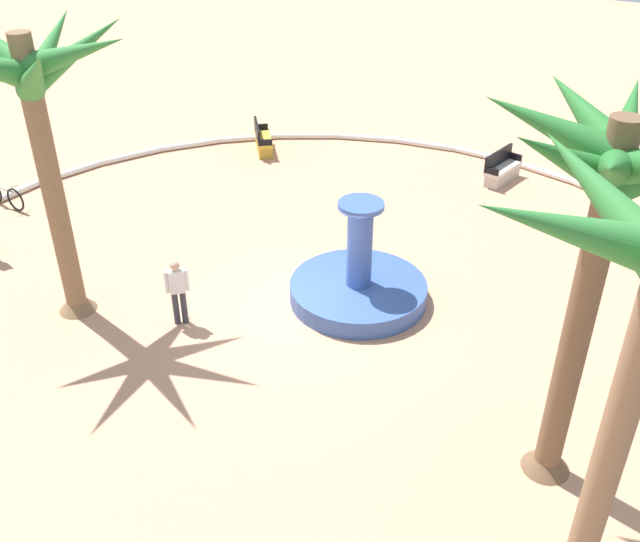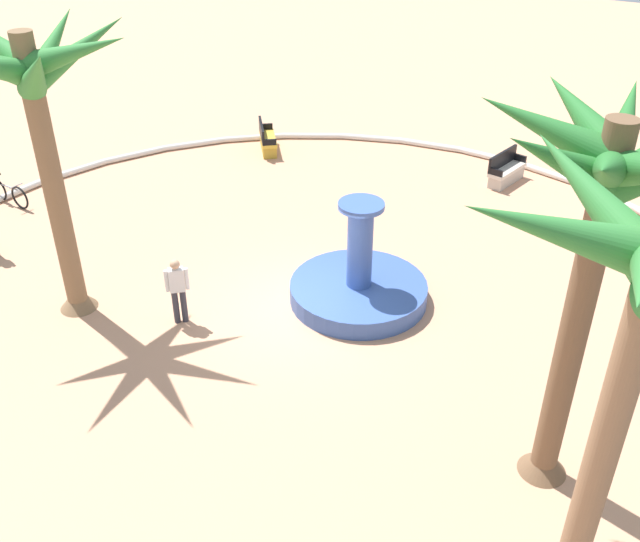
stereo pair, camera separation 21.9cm
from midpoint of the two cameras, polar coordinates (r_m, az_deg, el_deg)
ground_plane at (r=16.76m, az=-0.97°, el=-3.15°), size 80.00×80.00×0.00m
plaza_curb at (r=16.70m, az=-0.97°, el=-2.87°), size 21.96×21.96×0.20m
fountain at (r=16.96m, az=3.46°, el=-1.31°), size 3.26×3.26×2.57m
palm_tree_near_fountain at (r=10.67m, az=22.13°, el=4.85°), size 3.86×3.81×6.71m
palm_tree_by_curb at (r=15.60m, az=-21.35°, el=12.69°), size 4.35×4.51×6.62m
bench_east at (r=23.54m, az=14.84°, el=7.60°), size 1.67×0.84×1.00m
bench_north at (r=25.22m, az=-3.97°, el=10.26°), size 1.58×1.36×1.00m
bicycle_red_frame at (r=23.21m, az=-23.29°, el=5.74°), size 0.44×1.72×0.94m
person_cyclist_photo at (r=16.18m, az=-10.89°, el=-1.32°), size 0.38×0.42×1.64m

